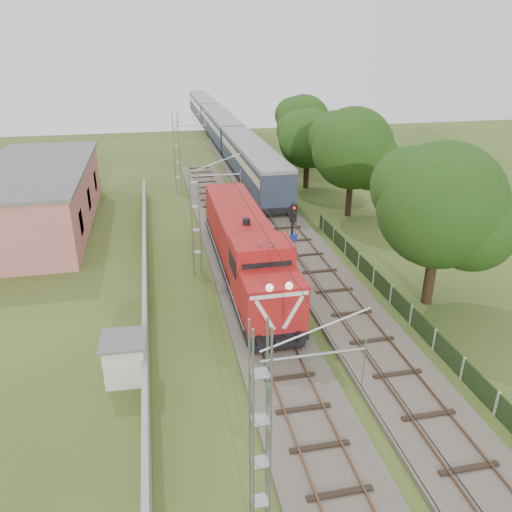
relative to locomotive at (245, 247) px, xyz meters
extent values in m
plane|color=#364A1B|center=(0.00, -10.49, -2.37)|extent=(140.00, 140.00, 0.00)
cube|color=#6B6054|center=(0.00, -3.49, -2.22)|extent=(4.20, 70.00, 0.30)
cube|color=black|center=(0.00, -3.49, -2.02)|extent=(2.40, 70.00, 0.10)
cube|color=brown|center=(-0.85, -3.49, -1.94)|extent=(0.08, 70.00, 0.05)
cube|color=brown|center=(0.85, -3.49, -1.94)|extent=(0.08, 70.00, 0.05)
cube|color=#6B6054|center=(5.00, 9.51, -2.22)|extent=(4.20, 80.00, 0.30)
cube|color=black|center=(5.00, 9.51, -2.02)|extent=(2.40, 80.00, 0.10)
cube|color=brown|center=(4.15, 9.51, -1.94)|extent=(0.08, 80.00, 0.05)
cube|color=brown|center=(5.85, 9.51, -1.94)|extent=(0.08, 80.00, 0.05)
cylinder|color=gray|center=(-1.50, -18.49, 4.43)|extent=(3.00, 0.08, 0.08)
cylinder|color=gray|center=(-1.50, 1.51, 4.43)|extent=(3.00, 0.08, 0.08)
cylinder|color=gray|center=(-1.50, 21.51, 4.43)|extent=(3.00, 0.08, 0.08)
cylinder|color=black|center=(0.00, 1.51, 3.13)|extent=(0.03, 70.00, 0.03)
cylinder|color=black|center=(0.00, 1.51, 4.43)|extent=(0.03, 70.00, 0.03)
cube|color=#9E9E99|center=(-6.50, 1.51, -1.62)|extent=(0.25, 40.00, 1.50)
cube|color=#C46A6A|center=(-15.00, 13.51, 0.13)|extent=(8.00, 20.00, 5.00)
cube|color=#606060|center=(-15.00, 13.51, 2.73)|extent=(8.40, 20.40, 0.25)
cube|color=black|center=(-11.05, 7.51, -0.17)|extent=(0.10, 1.60, 1.80)
cube|color=black|center=(-11.05, 13.51, -0.17)|extent=(0.10, 1.60, 1.80)
cube|color=black|center=(-11.05, 19.51, -0.17)|extent=(0.10, 1.60, 1.80)
cube|color=black|center=(8.00, -7.49, -1.77)|extent=(0.05, 32.00, 1.15)
cube|color=#9E9E99|center=(8.00, 7.51, -1.77)|extent=(0.12, 0.12, 1.20)
cube|color=black|center=(0.00, 0.13, -1.33)|extent=(3.21, 18.17, 0.53)
cube|color=black|center=(0.00, -5.75, -1.65)|extent=(2.35, 3.85, 0.53)
cube|color=black|center=(0.00, 6.01, -1.65)|extent=(2.35, 3.85, 0.53)
cube|color=black|center=(0.00, -8.85, -1.76)|extent=(2.78, 0.27, 0.37)
cube|color=#AA1D13|center=(0.00, -7.62, 0.17)|extent=(3.10, 2.67, 2.46)
sphere|color=white|center=(-0.48, -8.90, 1.56)|extent=(0.38, 0.38, 0.38)
sphere|color=white|center=(0.48, -8.90, 1.56)|extent=(0.38, 0.38, 0.38)
cube|color=silver|center=(-0.69, -8.98, 0.12)|extent=(1.07, 0.06, 1.79)
cube|color=silver|center=(0.69, -8.98, 0.12)|extent=(1.07, 0.06, 1.79)
cube|color=silver|center=(0.00, -8.98, 1.13)|extent=(2.89, 0.06, 0.19)
cube|color=#AA1D13|center=(0.00, -5.00, 0.65)|extent=(3.21, 2.57, 3.42)
cube|color=black|center=(0.00, -6.30, 1.18)|extent=(2.67, 0.06, 0.96)
cube|color=#AA1D13|center=(0.00, 2.75, 0.33)|extent=(2.99, 12.93, 2.78)
cylinder|color=black|center=(0.00, -0.51, 1.88)|extent=(0.47, 0.47, 0.43)
cylinder|color=gray|center=(-0.32, -5.85, 2.52)|extent=(0.13, 0.13, 0.37)
cylinder|color=gray|center=(0.32, -5.85, 2.52)|extent=(0.13, 0.13, 0.37)
cube|color=black|center=(5.00, 22.65, -1.43)|extent=(3.11, 23.61, 0.54)
cube|color=#293645|center=(5.00, 22.65, 0.28)|extent=(3.22, 23.61, 2.90)
cube|color=beige|center=(5.00, 22.65, 0.82)|extent=(3.26, 22.67, 0.80)
cube|color=gray|center=(5.00, 22.65, 1.89)|extent=(3.27, 23.61, 0.38)
cube|color=black|center=(5.00, 47.34, -1.43)|extent=(3.11, 23.61, 0.54)
cube|color=#293645|center=(5.00, 47.34, 0.28)|extent=(3.22, 23.61, 2.90)
cube|color=beige|center=(5.00, 47.34, 0.82)|extent=(3.26, 22.67, 0.80)
cube|color=gray|center=(5.00, 47.34, 1.89)|extent=(3.27, 23.61, 0.38)
cube|color=black|center=(5.00, 72.02, -1.43)|extent=(3.11, 23.61, 0.54)
cube|color=#293645|center=(5.00, 72.02, 0.28)|extent=(3.22, 23.61, 2.90)
cube|color=beige|center=(5.00, 72.02, 0.82)|extent=(3.26, 22.67, 0.80)
cube|color=gray|center=(5.00, 72.02, 1.89)|extent=(3.27, 23.61, 0.38)
cylinder|color=black|center=(2.99, -0.46, 0.29)|extent=(0.15, 0.15, 5.30)
cube|color=black|center=(2.99, -0.62, 2.30)|extent=(0.43, 0.34, 1.17)
sphere|color=red|center=(2.99, -0.75, 2.67)|extent=(0.19, 0.19, 0.19)
sphere|color=black|center=(2.99, -0.75, 2.30)|extent=(0.19, 0.19, 0.19)
sphere|color=black|center=(2.99, -0.75, 1.93)|extent=(0.19, 0.19, 0.19)
cube|color=navy|center=(3.05, -0.59, 0.60)|extent=(0.57, 0.24, 0.42)
cube|color=silver|center=(-7.40, -9.16, -1.36)|extent=(1.90, 1.90, 2.00)
cube|color=#606060|center=(-7.40, -9.16, -0.27)|extent=(2.18, 2.18, 0.14)
cylinder|color=#392517|center=(10.20, -5.30, -0.17)|extent=(0.63, 0.63, 4.38)
sphere|color=#1A3B10|center=(10.20, -5.30, 3.81)|extent=(7.17, 7.17, 7.17)
sphere|color=#1A3B10|center=(11.63, -6.37, 2.81)|extent=(5.02, 5.02, 5.02)
sphere|color=#1A3B10|center=(8.95, -4.04, 4.61)|extent=(4.66, 4.66, 4.66)
cylinder|color=#392517|center=(11.51, 11.03, -0.22)|extent=(0.54, 0.54, 4.30)
sphere|color=#1A3B10|center=(11.51, 11.03, 3.69)|extent=(7.04, 7.04, 7.04)
sphere|color=#1A3B10|center=(12.92, 9.98, 2.72)|extent=(4.92, 4.92, 4.92)
sphere|color=#1A3B10|center=(10.28, 12.26, 4.47)|extent=(4.57, 4.57, 4.57)
cylinder|color=#392517|center=(10.43, 20.52, -0.50)|extent=(0.60, 0.60, 3.72)
sphere|color=#1A3B10|center=(10.43, 20.52, 2.88)|extent=(6.09, 6.09, 6.09)
sphere|color=#1A3B10|center=(11.65, 19.60, 2.04)|extent=(4.27, 4.27, 4.27)
sphere|color=#1A3B10|center=(9.37, 21.58, 3.56)|extent=(3.96, 3.96, 3.96)
cylinder|color=#392517|center=(12.64, 29.54, -0.41)|extent=(0.48, 0.48, 3.92)
sphere|color=#1A3B10|center=(12.64, 29.54, 3.16)|extent=(6.42, 6.42, 6.42)
sphere|color=#1A3B10|center=(13.93, 28.57, 2.27)|extent=(4.49, 4.49, 4.49)
sphere|color=#1A3B10|center=(11.52, 30.66, 3.87)|extent=(4.17, 4.17, 4.17)
camera|label=1|loc=(-5.37, -29.33, 12.38)|focal=35.00mm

